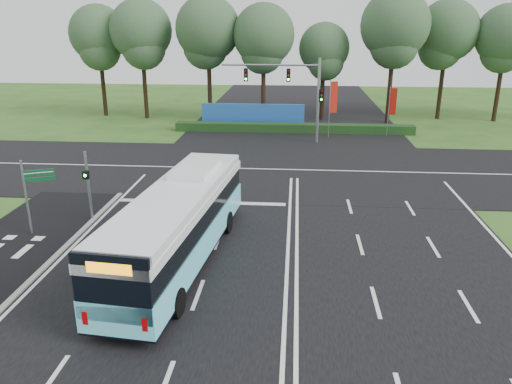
% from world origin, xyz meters
% --- Properties ---
extents(ground, '(120.00, 120.00, 0.00)m').
position_xyz_m(ground, '(0.00, 0.00, 0.00)').
color(ground, '#28541C').
rests_on(ground, ground).
extents(road_main, '(20.00, 120.00, 0.04)m').
position_xyz_m(road_main, '(0.00, 0.00, 0.02)').
color(road_main, black).
rests_on(road_main, ground).
extents(road_cross, '(120.00, 14.00, 0.05)m').
position_xyz_m(road_cross, '(0.00, 12.00, 0.03)').
color(road_cross, black).
rests_on(road_cross, ground).
extents(kerb_strip, '(0.25, 18.00, 0.12)m').
position_xyz_m(kerb_strip, '(-10.10, -3.00, 0.06)').
color(kerb_strip, gray).
rests_on(kerb_strip, ground).
extents(city_bus, '(3.82, 12.57, 3.55)m').
position_xyz_m(city_bus, '(-4.54, -2.40, 1.79)').
color(city_bus, '#6EEAFF').
rests_on(city_bus, ground).
extents(pedestrian_signal, '(0.29, 0.43, 3.66)m').
position_xyz_m(pedestrian_signal, '(-10.20, 1.94, 2.00)').
color(pedestrian_signal, gray).
rests_on(pedestrian_signal, ground).
extents(street_sign, '(1.34, 0.63, 3.71)m').
position_xyz_m(street_sign, '(-12.12, 0.13, 2.36)').
color(street_sign, gray).
rests_on(street_sign, ground).
extents(banner_flag_mid, '(0.69, 0.35, 5.02)m').
position_xyz_m(banner_flag_mid, '(3.32, 22.43, 3.25)').
color(banner_flag_mid, gray).
rests_on(banner_flag_mid, ground).
extents(banner_flag_right, '(0.62, 0.23, 4.37)m').
position_xyz_m(banner_flag_right, '(8.58, 23.50, 2.86)').
color(banner_flag_right, gray).
rests_on(banner_flag_right, ground).
extents(traffic_light_gantry, '(8.41, 0.28, 7.00)m').
position_xyz_m(traffic_light_gantry, '(0.21, 20.50, 4.66)').
color(traffic_light_gantry, gray).
rests_on(traffic_light_gantry, ground).
extents(hedge, '(22.00, 1.20, 0.80)m').
position_xyz_m(hedge, '(0.00, 24.50, 0.40)').
color(hedge, '#143613').
rests_on(hedge, ground).
extents(blue_hoarding, '(10.00, 0.30, 2.20)m').
position_xyz_m(blue_hoarding, '(-4.00, 27.00, 1.10)').
color(blue_hoarding, '#1F58AB').
rests_on(blue_hoarding, ground).
extents(eucalyptus_row, '(53.55, 9.79, 12.76)m').
position_xyz_m(eucalyptus_row, '(2.77, 30.98, 8.70)').
color(eucalyptus_row, black).
rests_on(eucalyptus_row, ground).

